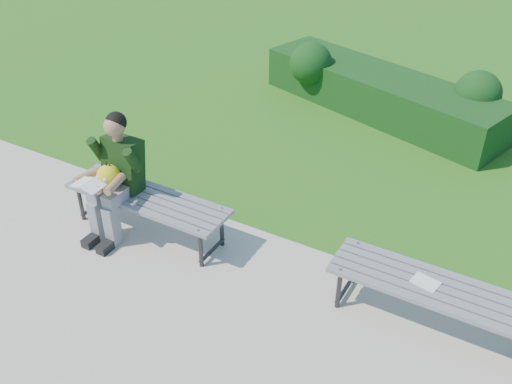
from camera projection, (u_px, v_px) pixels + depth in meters
ground at (286, 241)px, 5.98m from camera, size 80.00×80.00×0.00m
walkway at (190, 355)px, 4.71m from camera, size 30.00×3.50×0.02m
hedge at (382, 90)px, 8.32m from camera, size 3.86×2.03×0.89m
bench_left at (147, 201)px, 5.86m from camera, size 1.80×0.50×0.46m
bench_right at (436, 291)px, 4.75m from camera, size 1.80×0.50×0.46m
seated_boy at (115, 173)px, 5.74m from camera, size 0.56×0.76×1.31m
paper_sheet at (425, 282)px, 4.76m from camera, size 0.25×0.20×0.01m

